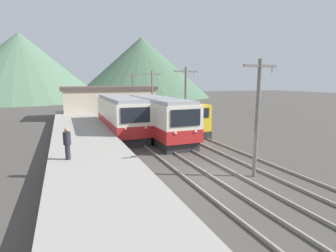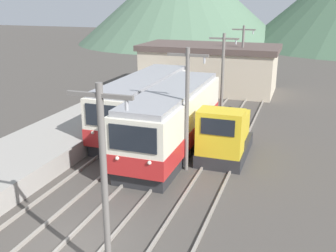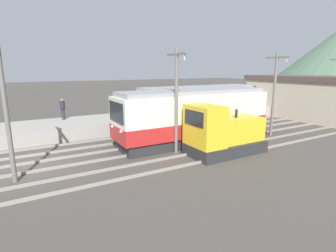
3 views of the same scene
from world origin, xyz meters
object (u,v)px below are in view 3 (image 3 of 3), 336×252
commuter_train_left (200,110)px  commuter_train_center (194,118)px  catenary_mast_near (5,108)px  catenary_mast_mid (176,97)px  catenary_mast_far (274,91)px  person_on_platform (63,108)px  shunting_locomotive (222,134)px

commuter_train_left → commuter_train_center: (2.80, -2.59, 0.01)m
commuter_train_left → catenary_mast_near: catenary_mast_near is taller
catenary_mast_near → catenary_mast_mid: size_ratio=1.00×
commuter_train_center → catenary_mast_mid: bearing=-57.3°
catenary_mast_near → catenary_mast_far: bearing=90.0°
commuter_train_center → catenary_mast_near: (1.51, -10.85, 1.70)m
catenary_mast_mid → commuter_train_left: bearing=131.1°
catenary_mast_far → person_on_platform: size_ratio=3.67×
shunting_locomotive → person_on_platform: bearing=-145.7°
catenary_mast_near → catenary_mast_mid: (0.00, 8.50, 0.00)m
shunting_locomotive → person_on_platform: size_ratio=2.84×
catenary_mast_far → shunting_locomotive: bearing=-76.5°
person_on_platform → catenary_mast_near: bearing=-20.9°
shunting_locomotive → catenary_mast_mid: size_ratio=0.77×
person_on_platform → commuter_train_center: bearing=43.7°
person_on_platform → commuter_train_left: bearing=63.8°
catenary_mast_near → catenary_mast_far: (0.00, 17.00, 0.00)m
shunting_locomotive → catenary_mast_far: catenary_mast_far is taller
commuter_train_left → commuter_train_center: bearing=-42.7°
commuter_train_left → catenary_mast_mid: bearing=-48.9°
commuter_train_center → catenary_mast_near: 11.08m
commuter_train_left → catenary_mast_far: catenary_mast_far is taller
commuter_train_center → catenary_mast_mid: (1.51, -2.35, 1.70)m
catenary_mast_near → shunting_locomotive: bearing=82.1°
person_on_platform → catenary_mast_far: bearing=55.7°
catenary_mast_near → commuter_train_center: bearing=97.9°
commuter_train_left → shunting_locomotive: 6.39m
commuter_train_left → commuter_train_center: 3.81m
catenary_mast_near → person_on_platform: (-9.20, 3.51, -1.47)m
commuter_train_left → shunting_locomotive: (5.80, -2.63, -0.47)m
commuter_train_center → catenary_mast_near: catenary_mast_near is taller
commuter_train_center → shunting_locomotive: commuter_train_center is taller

